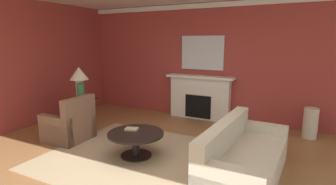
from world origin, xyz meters
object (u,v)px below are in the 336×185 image
object	(u,v)px
fireplace	(200,98)
sofa	(243,160)
side_table	(81,110)
table_lamp	(79,76)
mantel_mirror	(202,53)
coffee_table	(136,139)
vase_on_side_table	(81,92)
armchair_near_window	(70,126)
vase_tall_corner	(310,123)

from	to	relation	value
fireplace	sofa	size ratio (longest dim) A/B	0.84
side_table	table_lamp	size ratio (longest dim) A/B	0.93
mantel_mirror	coffee_table	bearing A→B (deg)	-93.44
fireplace	vase_on_side_table	xyz separation A→B (m)	(-2.16, -2.06, 0.34)
armchair_near_window	vase_tall_corner	bearing A→B (deg)	28.67
fireplace	mantel_mirror	xyz separation A→B (m)	(0.00, 0.12, 1.20)
fireplace	mantel_mirror	bearing A→B (deg)	90.00
mantel_mirror	coffee_table	size ratio (longest dim) A/B	1.15
side_table	vase_tall_corner	size ratio (longest dim) A/B	1.07
sofa	side_table	xyz separation A→B (m)	(-4.01, 0.76, 0.10)
sofa	table_lamp	distance (m)	4.18
table_lamp	vase_tall_corner	bearing A→B (deg)	18.41
mantel_mirror	armchair_near_window	size ratio (longest dim) A/B	1.21
coffee_table	side_table	xyz separation A→B (m)	(-2.14, 0.84, 0.06)
table_lamp	sofa	bearing A→B (deg)	-10.74
fireplace	coffee_table	size ratio (longest dim) A/B	1.80
sofa	armchair_near_window	size ratio (longest dim) A/B	2.26
fireplace	vase_tall_corner	distance (m)	2.64
coffee_table	vase_on_side_table	bearing A→B (deg)	160.20
armchair_near_window	vase_tall_corner	xyz separation A→B (m)	(4.46, 2.44, 0.02)
mantel_mirror	table_lamp	distance (m)	3.14
vase_on_side_table	vase_tall_corner	xyz separation A→B (m)	(4.78, 1.76, -0.56)
side_table	table_lamp	xyz separation A→B (m)	(0.00, 0.00, 0.82)
armchair_near_window	vase_on_side_table	xyz separation A→B (m)	(-0.32, 0.68, 0.58)
sofa	vase_on_side_table	xyz separation A→B (m)	(-3.86, 0.64, 0.59)
mantel_mirror	vase_tall_corner	distance (m)	3.01
side_table	coffee_table	bearing A→B (deg)	-21.35
mantel_mirror	vase_on_side_table	xyz separation A→B (m)	(-2.16, -2.18, -0.85)
fireplace	vase_tall_corner	bearing A→B (deg)	-6.52
sofa	vase_tall_corner	size ratio (longest dim) A/B	3.28
mantel_mirror	sofa	size ratio (longest dim) A/B	0.53
fireplace	mantel_mirror	world-z (taller)	mantel_mirror
fireplace	sofa	bearing A→B (deg)	-57.91
side_table	fireplace	bearing A→B (deg)	40.01
mantel_mirror	vase_tall_corner	size ratio (longest dim) A/B	1.75
table_lamp	fireplace	bearing A→B (deg)	40.01
sofa	coffee_table	distance (m)	1.87
vase_tall_corner	coffee_table	bearing A→B (deg)	-138.42
coffee_table	side_table	size ratio (longest dim) A/B	1.43
fireplace	vase_on_side_table	size ratio (longest dim) A/B	4.72
armchair_near_window	table_lamp	size ratio (longest dim) A/B	1.27
vase_on_side_table	armchair_near_window	bearing A→B (deg)	-65.00
sofa	fireplace	bearing A→B (deg)	122.09
coffee_table	table_lamp	distance (m)	2.46
coffee_table	vase_tall_corner	xyz separation A→B (m)	(2.79, 2.48, -0.01)
vase_on_side_table	fireplace	bearing A→B (deg)	43.63
table_lamp	vase_tall_corner	distance (m)	5.27
mantel_mirror	vase_tall_corner	world-z (taller)	mantel_mirror
table_lamp	vase_tall_corner	world-z (taller)	table_lamp
armchair_near_window	side_table	bearing A→B (deg)	120.28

